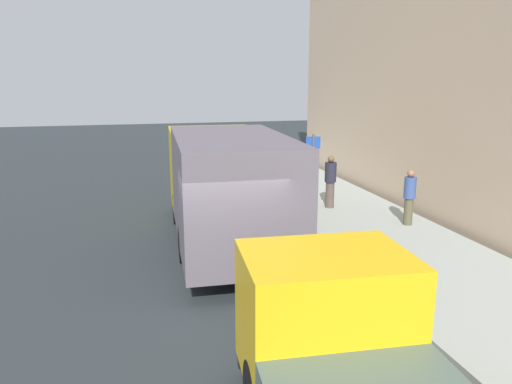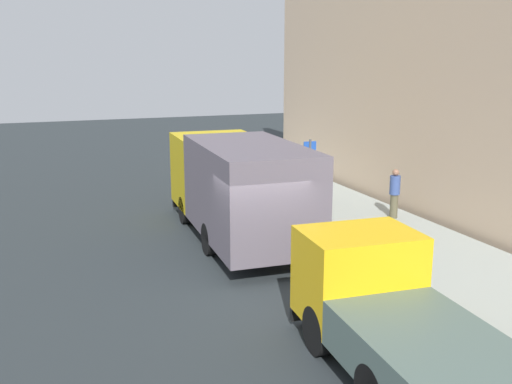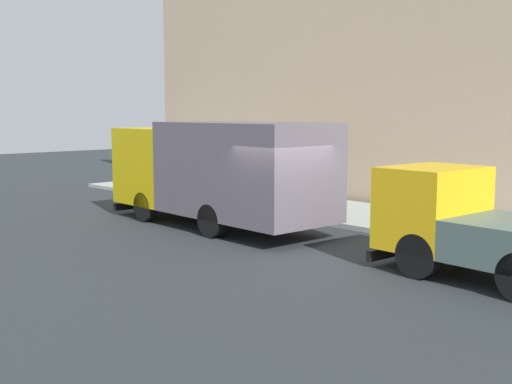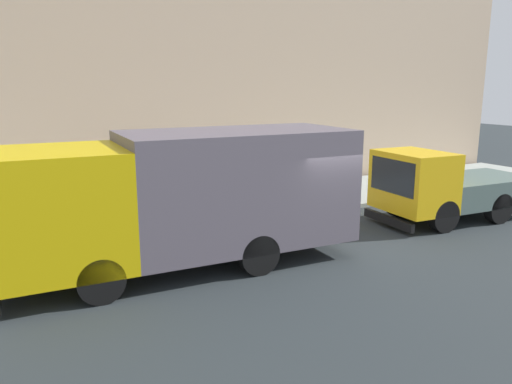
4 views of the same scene
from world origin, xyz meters
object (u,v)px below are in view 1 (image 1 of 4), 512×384
object	(u,v)px
street_sign_post	(312,171)
traffic_cone_orange	(290,191)
large_utility_truck	(224,182)
pedestrian_walking	(409,196)
pedestrian_standing	(330,181)

from	to	relation	value
street_sign_post	traffic_cone_orange	bearing A→B (deg)	84.60
large_utility_truck	pedestrian_walking	distance (m)	5.49
pedestrian_walking	traffic_cone_orange	world-z (taller)	pedestrian_walking
large_utility_truck	pedestrian_standing	bearing A→B (deg)	32.21
large_utility_truck	pedestrian_walking	xyz separation A→B (m)	(5.45, -0.16, -0.67)
large_utility_truck	traffic_cone_orange	xyz separation A→B (m)	(3.05, 3.69, -1.24)
pedestrian_standing	large_utility_truck	bearing A→B (deg)	-9.55
pedestrian_walking	street_sign_post	bearing A→B (deg)	-118.53
pedestrian_walking	large_utility_truck	bearing A→B (deg)	-100.52
traffic_cone_orange	street_sign_post	size ratio (longest dim) A/B	0.23
pedestrian_standing	traffic_cone_orange	bearing A→B (deg)	-95.95
large_utility_truck	street_sign_post	xyz separation A→B (m)	(2.78, 0.79, 0.01)
traffic_cone_orange	pedestrian_standing	bearing A→B (deg)	-56.89
pedestrian_walking	street_sign_post	xyz separation A→B (m)	(-2.66, 0.95, 0.68)
large_utility_truck	street_sign_post	distance (m)	2.89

